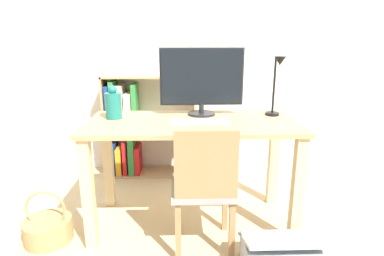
{
  "coord_description": "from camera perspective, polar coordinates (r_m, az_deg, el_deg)",
  "views": [
    {
      "loc": [
        -0.07,
        -2.11,
        1.31
      ],
      "look_at": [
        0.0,
        0.1,
        0.7
      ],
      "focal_mm": 30.0,
      "sensor_mm": 36.0,
      "label": 1
    }
  ],
  "objects": [
    {
      "name": "wall_back",
      "position": [
        3.2,
        -0.57,
        15.34
      ],
      "size": [
        8.0,
        0.05,
        2.6
      ],
      "color": "silver",
      "rests_on": "ground_plane"
    },
    {
      "name": "basket",
      "position": [
        2.45,
        -24.24,
        -15.97
      ],
      "size": [
        0.31,
        0.31,
        0.36
      ],
      "color": "tan",
      "rests_on": "ground_plane"
    },
    {
      "name": "bookshelf",
      "position": [
        3.18,
        -10.36,
        0.03
      ],
      "size": [
        0.87,
        0.28,
        0.98
      ],
      "color": "tan",
      "rests_on": "ground_plane"
    },
    {
      "name": "keyboard",
      "position": [
        2.14,
        1.31,
        1.18
      ],
      "size": [
        0.41,
        0.12,
        0.02
      ],
      "color": "silver",
      "rests_on": "desk"
    },
    {
      "name": "vase",
      "position": [
        2.3,
        -13.81,
        4.11
      ],
      "size": [
        0.11,
        0.11,
        0.23
      ],
      "color": "#1E7266",
      "rests_on": "desk"
    },
    {
      "name": "desk_lamp",
      "position": [
        2.33,
        14.83,
        8.18
      ],
      "size": [
        0.1,
        0.19,
        0.43
      ],
      "color": "black",
      "rests_on": "desk"
    },
    {
      "name": "desk",
      "position": [
        2.22,
        0.08,
        -2.37
      ],
      "size": [
        1.43,
        0.67,
        0.77
      ],
      "color": "tan",
      "rests_on": "ground_plane"
    },
    {
      "name": "monitor",
      "position": [
        2.32,
        1.73,
        8.68
      ],
      "size": [
        0.6,
        0.2,
        0.48
      ],
      "color": "#232326",
      "rests_on": "desk"
    },
    {
      "name": "ground_plane",
      "position": [
        2.49,
        0.07,
        -16.25
      ],
      "size": [
        10.0,
        10.0,
        0.0
      ],
      "primitive_type": "plane",
      "color": "#CCB284"
    },
    {
      "name": "chair",
      "position": [
        1.98,
        2.22,
        -10.08
      ],
      "size": [
        0.4,
        0.4,
        0.83
      ],
      "rotation": [
        0.0,
        0.0,
        -0.07
      ],
      "color": "gray",
      "rests_on": "ground_plane"
    }
  ]
}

